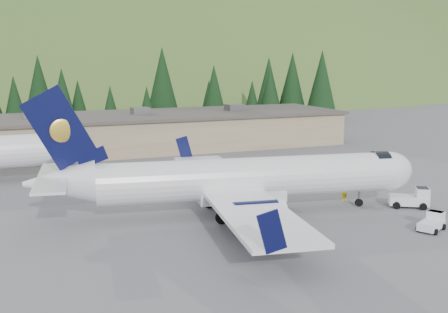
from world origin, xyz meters
The scene contains 8 objects.
ground centered at (0.00, 0.00, 0.00)m, with size 600.00×600.00×0.00m, color #5A5A60.
airliner centered at (-0.97, 0.16, 2.99)m, with size 33.73×31.80×11.21m.
baggage_tug_a centered at (11.03, -9.71, 0.62)m, with size 2.89×2.39×1.38m.
baggage_tug_b centered at (14.28, -3.67, 0.81)m, with size 3.78×3.30×1.81m.
terminal_building centered at (-5.01, 38.00, 2.62)m, with size 71.00×17.00×6.10m.
ramp_worker centered at (9.86, 0.48, 0.94)m, with size 0.69×0.45×1.89m, color #EFDA00.
tree_line centered at (-2.30, 60.63, 7.19)m, with size 111.44×17.82×14.11m.
hills centered at (53.34, 207.38, -82.80)m, with size 614.00×330.00×300.00m.
Camera 1 is at (-19.98, -42.30, 13.14)m, focal length 45.00 mm.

